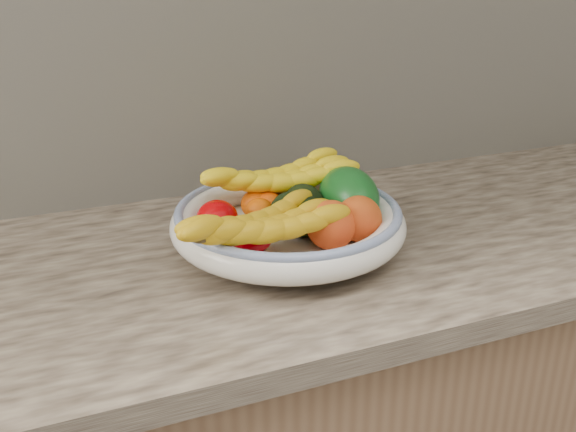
{
  "coord_description": "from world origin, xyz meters",
  "views": [
    {
      "loc": [
        -0.37,
        0.75,
        1.36
      ],
      "look_at": [
        0.0,
        1.66,
        0.96
      ],
      "focal_mm": 40.0,
      "sensor_mm": 36.0,
      "label": 1
    }
  ],
  "objects_px": {
    "fruit_bowl": "(288,222)",
    "banana_bunch_back": "(278,182)",
    "banana_bunch_front": "(261,230)",
    "green_mango": "(349,196)"
  },
  "relations": [
    {
      "from": "fruit_bowl",
      "to": "banana_bunch_back",
      "type": "relative_size",
      "value": 1.33
    },
    {
      "from": "fruit_bowl",
      "to": "banana_bunch_front",
      "type": "bearing_deg",
      "value": -132.41
    },
    {
      "from": "fruit_bowl",
      "to": "banana_bunch_front",
      "type": "height_order",
      "value": "banana_bunch_front"
    },
    {
      "from": "fruit_bowl",
      "to": "green_mango",
      "type": "height_order",
      "value": "green_mango"
    },
    {
      "from": "banana_bunch_back",
      "to": "banana_bunch_front",
      "type": "bearing_deg",
      "value": -119.69
    },
    {
      "from": "green_mango",
      "to": "banana_bunch_front",
      "type": "distance_m",
      "value": 0.21
    },
    {
      "from": "green_mango",
      "to": "banana_bunch_front",
      "type": "xyz_separation_m",
      "value": [
        -0.19,
        -0.09,
        0.01
      ]
    },
    {
      "from": "fruit_bowl",
      "to": "green_mango",
      "type": "distance_m",
      "value": 0.12
    },
    {
      "from": "banana_bunch_back",
      "to": "banana_bunch_front",
      "type": "relative_size",
      "value": 1.0
    },
    {
      "from": "green_mango",
      "to": "banana_bunch_front",
      "type": "bearing_deg",
      "value": -154.48
    }
  ]
}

